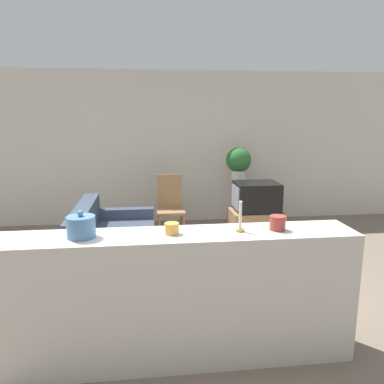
% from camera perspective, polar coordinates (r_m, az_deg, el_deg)
% --- Properties ---
extents(ground_plane, '(14.00, 14.00, 0.00)m').
position_cam_1_polar(ground_plane, '(3.84, -3.00, -18.67)').
color(ground_plane, '#756656').
extents(wall_back, '(9.00, 0.06, 2.70)m').
position_cam_1_polar(wall_back, '(6.77, -5.14, 6.66)').
color(wall_back, beige).
rests_on(wall_back, ground_plane).
extents(couch, '(0.97, 1.60, 0.84)m').
position_cam_1_polar(couch, '(4.86, -11.92, -8.30)').
color(couch, '#384256').
rests_on(couch, ground_plane).
extents(tv_stand, '(0.79, 0.59, 0.47)m').
position_cam_1_polar(tv_stand, '(5.99, 9.65, -4.98)').
color(tv_stand, '#9E754C').
rests_on(tv_stand, ground_plane).
extents(television, '(0.67, 0.55, 0.44)m').
position_cam_1_polar(television, '(5.87, 9.74, -0.70)').
color(television, black).
rests_on(television, tv_stand).
extents(wooden_chair, '(0.44, 0.44, 1.00)m').
position_cam_1_polar(wooden_chair, '(6.03, -3.32, -1.79)').
color(wooden_chair, '#9E754C').
rests_on(wooden_chair, ground_plane).
extents(plant_stand, '(0.18, 0.18, 0.85)m').
position_cam_1_polar(plant_stand, '(6.57, 6.95, -1.72)').
color(plant_stand, '#9E754C').
rests_on(plant_stand, ground_plane).
extents(potted_plant, '(0.43, 0.43, 0.55)m').
position_cam_1_polar(potted_plant, '(6.44, 7.11, 4.64)').
color(potted_plant, white).
rests_on(potted_plant, plant_stand).
extents(foreground_counter, '(2.79, 0.44, 1.06)m').
position_cam_1_polar(foreground_counter, '(3.07, -2.31, -15.78)').
color(foreground_counter, beige).
rests_on(foreground_counter, ground_plane).
extents(decorative_bowl, '(0.21, 0.21, 0.21)m').
position_cam_1_polar(decorative_bowl, '(2.87, -16.53, -5.09)').
color(decorative_bowl, '#4C7AAD').
rests_on(decorative_bowl, foreground_counter).
extents(candle_jar, '(0.11, 0.11, 0.09)m').
position_cam_1_polar(candle_jar, '(2.84, -3.10, -5.57)').
color(candle_jar, gold).
rests_on(candle_jar, foreground_counter).
extents(candlestick, '(0.07, 0.07, 0.24)m').
position_cam_1_polar(candlestick, '(2.91, 7.35, -4.51)').
color(candlestick, '#B7933D').
rests_on(candlestick, foreground_counter).
extents(coffee_tin, '(0.12, 0.12, 0.11)m').
position_cam_1_polar(coffee_tin, '(3.01, 12.91, -4.61)').
color(coffee_tin, '#99382D').
rests_on(coffee_tin, foreground_counter).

